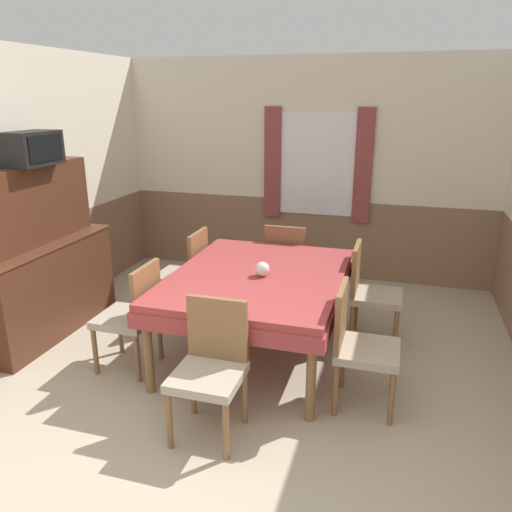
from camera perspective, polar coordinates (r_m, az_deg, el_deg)
The scene contains 12 objects.
wall_back at distance 6.09m, azimuth 5.74°, elevation 9.74°, with size 4.84×0.10×2.60m.
wall_left at distance 5.22m, azimuth -24.31°, elevation 6.86°, with size 0.05×4.41×2.60m.
dining_table at distance 4.21m, azimuth 0.23°, elevation -3.26°, with size 1.42×1.82×0.74m.
chair_right_far at distance 4.61m, azimuth 12.85°, elevation -3.78°, with size 0.44×0.44×0.90m.
chair_right_near at distance 3.65m, azimuth 11.63°, elevation -9.66°, with size 0.44×0.44×0.90m.
chair_head_window at distance 5.25m, azimuth 3.57°, elevation -0.62°, with size 0.44×0.44×0.90m.
chair_head_near at distance 3.33m, azimuth -5.17°, elevation -12.19°, with size 0.44×0.44×0.90m.
chair_left_far at distance 5.01m, azimuth -7.93°, elevation -1.69°, with size 0.44×0.44×0.90m.
chair_left_near at distance 4.15m, azimuth -13.85°, elevation -6.32°, with size 0.44×0.44×0.90m.
sideboard at distance 5.00m, azimuth -23.26°, elevation -0.98°, with size 0.46×1.55×1.58m.
tv at distance 4.77m, azimuth -24.22°, elevation 11.15°, with size 0.29×0.51×0.29m.
vase at distance 4.09m, azimuth 0.72°, elevation -1.51°, with size 0.12×0.12×0.12m.
Camera 1 is at (1.13, -1.88, 2.16)m, focal length 35.00 mm.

